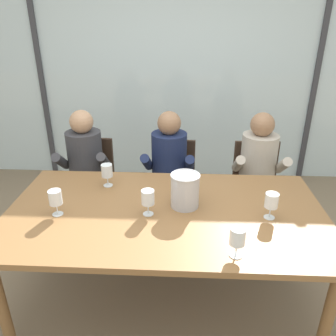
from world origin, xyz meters
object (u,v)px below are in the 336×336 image
object	(u,v)px
chair_left_of_center	(172,179)
person_charcoal_jacket	(84,167)
wine_glass_by_left_taster	(237,238)
wine_glass_near_bucket	(55,199)
dining_table	(165,219)
chair_near_curtain	(90,177)
person_beige_jumper	(259,171)
wine_glass_spare_empty	(148,198)
person_navy_polo	(169,169)
ice_bucket_primary	(185,190)
wine_glass_by_right_taster	(107,172)
chair_center	(256,182)
wine_glass_center_pour	(271,202)

from	to	relation	value
chair_left_of_center	person_charcoal_jacket	bearing A→B (deg)	-165.68
wine_glass_by_left_taster	wine_glass_near_bucket	bearing A→B (deg)	162.05
dining_table	chair_near_curtain	xyz separation A→B (m)	(-0.80, 1.00, -0.19)
person_beige_jumper	wine_glass_spare_empty	size ratio (longest dim) A/B	6.90
person_navy_polo	ice_bucket_primary	distance (m)	0.82
person_beige_jumper	wine_glass_by_right_taster	bearing A→B (deg)	-154.78
chair_center	person_charcoal_jacket	size ratio (longest dim) A/B	0.73
person_beige_jumper	wine_glass_by_right_taster	distance (m)	1.36
chair_near_curtain	wine_glass_center_pour	size ratio (longest dim) A/B	5.07
chair_center	wine_glass_by_right_taster	distance (m)	1.47
person_charcoal_jacket	person_beige_jumper	distance (m)	1.58
chair_center	wine_glass_spare_empty	world-z (taller)	wine_glass_spare_empty
chair_near_curtain	wine_glass_by_right_taster	distance (m)	0.84
dining_table	wine_glass_spare_empty	distance (m)	0.22
person_charcoal_jacket	person_beige_jumper	xyz separation A→B (m)	(1.58, -0.00, 0.00)
person_navy_polo	person_beige_jumper	xyz separation A→B (m)	(0.81, 0.00, 0.00)
chair_left_of_center	wine_glass_center_pour	xyz separation A→B (m)	(0.66, -1.04, 0.38)
person_charcoal_jacket	chair_left_of_center	bearing A→B (deg)	5.25
ice_bucket_primary	wine_glass_by_right_taster	distance (m)	0.64
person_beige_jumper	wine_glass_center_pour	distance (m)	0.93
chair_center	person_charcoal_jacket	world-z (taller)	person_charcoal_jacket
wine_glass_spare_empty	chair_left_of_center	bearing A→B (deg)	83.76
chair_near_curtain	ice_bucket_primary	bearing A→B (deg)	-40.65
person_charcoal_jacket	wine_glass_spare_empty	world-z (taller)	person_charcoal_jacket
person_charcoal_jacket	wine_glass_center_pour	xyz separation A→B (m)	(1.46, -0.90, 0.21)
wine_glass_by_right_taster	wine_glass_spare_empty	xyz separation A→B (m)	(0.35, -0.39, 0.00)
chair_center	wine_glass_near_bucket	xyz separation A→B (m)	(-1.51, -1.07, 0.38)
dining_table	chair_center	size ratio (longest dim) A/B	2.40
chair_center	chair_left_of_center	bearing A→B (deg)	176.99
ice_bucket_primary	wine_glass_near_bucket	world-z (taller)	ice_bucket_primary
chair_near_curtain	wine_glass_center_pour	world-z (taller)	wine_glass_center_pour
chair_near_curtain	wine_glass_by_left_taster	distance (m)	1.92
wine_glass_near_bucket	ice_bucket_primary	bearing A→B (deg)	10.50
chair_center	wine_glass_center_pour	distance (m)	1.11
person_charcoal_jacket	wine_glass_spare_empty	bearing A→B (deg)	-57.51
chair_center	wine_glass_spare_empty	size ratio (longest dim) A/B	5.07
ice_bucket_primary	wine_glass_by_right_taster	bearing A→B (deg)	155.63
wine_glass_spare_empty	person_charcoal_jacket	bearing A→B (deg)	127.23
person_navy_polo	wine_glass_spare_empty	bearing A→B (deg)	-94.56
chair_left_of_center	wine_glass_by_left_taster	bearing A→B (deg)	-70.03
chair_left_of_center	person_beige_jumper	size ratio (longest dim) A/B	0.73
person_charcoal_jacket	person_navy_polo	distance (m)	0.77
person_navy_polo	wine_glass_by_left_taster	bearing A→B (deg)	-70.69
chair_center	person_charcoal_jacket	distance (m)	1.62
person_navy_polo	wine_glass_center_pour	xyz separation A→B (m)	(0.69, -0.90, 0.21)
person_navy_polo	wine_glass_center_pour	world-z (taller)	person_navy_polo
person_navy_polo	wine_glass_by_right_taster	distance (m)	0.71
chair_center	wine_glass_center_pour	xyz separation A→B (m)	(-0.14, -1.04, 0.38)
person_beige_jumper	wine_glass_by_left_taster	world-z (taller)	person_beige_jumper
wine_glass_by_right_taster	chair_left_of_center	bearing A→B (deg)	54.88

